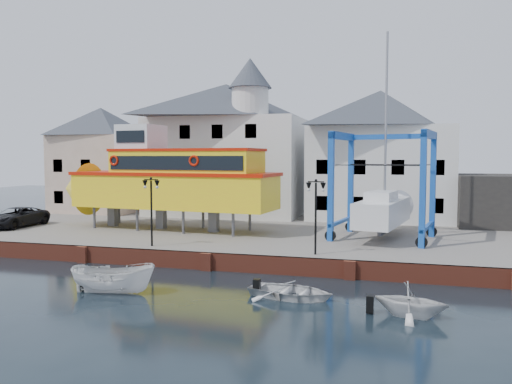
# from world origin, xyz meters

# --- Properties ---
(ground) EXTENTS (140.00, 140.00, 0.00)m
(ground) POSITION_xyz_m (0.00, 0.00, 0.00)
(ground) COLOR #18242D
(ground) RESTS_ON ground
(hardstanding) EXTENTS (44.00, 22.00, 1.00)m
(hardstanding) POSITION_xyz_m (0.00, 11.00, 0.50)
(hardstanding) COLOR #605A55
(hardstanding) RESTS_ON ground
(quay_wall) EXTENTS (44.00, 0.47, 1.00)m
(quay_wall) POSITION_xyz_m (-0.00, 0.10, 0.50)
(quay_wall) COLOR brown
(quay_wall) RESTS_ON ground
(building_pink) EXTENTS (8.00, 7.00, 10.30)m
(building_pink) POSITION_xyz_m (-18.00, 18.00, 6.15)
(building_pink) COLOR tan
(building_pink) RESTS_ON hardstanding
(building_white_main) EXTENTS (14.00, 8.30, 14.00)m
(building_white_main) POSITION_xyz_m (-4.87, 18.39, 7.34)
(building_white_main) COLOR silver
(building_white_main) RESTS_ON hardstanding
(building_white_right) EXTENTS (12.00, 8.00, 11.20)m
(building_white_right) POSITION_xyz_m (9.00, 19.00, 6.60)
(building_white_right) COLOR silver
(building_white_right) RESTS_ON hardstanding
(shed_dark) EXTENTS (8.00, 7.00, 4.00)m
(shed_dark) POSITION_xyz_m (19.00, 17.00, 3.00)
(shed_dark) COLOR black
(shed_dark) RESTS_ON hardstanding
(lamp_post_left) EXTENTS (1.12, 0.32, 4.20)m
(lamp_post_left) POSITION_xyz_m (-4.00, 1.20, 4.17)
(lamp_post_left) COLOR black
(lamp_post_left) RESTS_ON hardstanding
(lamp_post_right) EXTENTS (1.12, 0.32, 4.20)m
(lamp_post_right) POSITION_xyz_m (6.00, 1.20, 4.17)
(lamp_post_right) COLOR black
(lamp_post_right) RESTS_ON hardstanding
(tour_boat) EXTENTS (18.30, 6.04, 7.82)m
(tour_boat) POSITION_xyz_m (-6.68, 8.09, 4.69)
(tour_boat) COLOR #59595E
(tour_boat) RESTS_ON hardstanding
(travel_lift) EXTENTS (7.18, 9.27, 13.59)m
(travel_lift) POSITION_xyz_m (9.66, 8.40, 3.27)
(travel_lift) COLOR #153EA7
(travel_lift) RESTS_ON hardstanding
(van) EXTENTS (2.52, 5.42, 1.50)m
(van) POSITION_xyz_m (-18.06, 6.07, 1.75)
(van) COLOR black
(van) RESTS_ON hardstanding
(motorboat_a) EXTENTS (4.29, 2.19, 1.58)m
(motorboat_a) POSITION_xyz_m (-2.58, -5.59, 0.00)
(motorboat_a) COLOR silver
(motorboat_a) RESTS_ON ground
(motorboat_b) EXTENTS (4.32, 3.40, 0.81)m
(motorboat_b) POSITION_xyz_m (5.66, -4.15, 0.00)
(motorboat_b) COLOR silver
(motorboat_b) RESTS_ON ground
(motorboat_c) EXTENTS (3.33, 3.03, 1.51)m
(motorboat_c) POSITION_xyz_m (10.85, -5.56, 0.00)
(motorboat_c) COLOR silver
(motorboat_c) RESTS_ON ground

